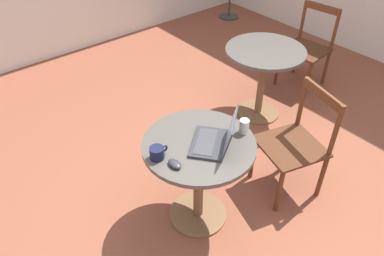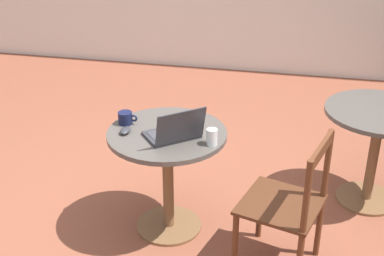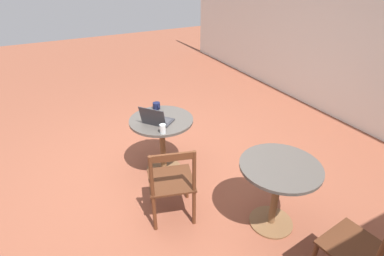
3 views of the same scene
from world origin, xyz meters
name	(u,v)px [view 3 (image 3 of 3)]	position (x,y,z in m)	size (l,w,h in m)	color
ground_plane	(157,176)	(0.00, 0.00, 0.00)	(16.00, 16.00, 0.00)	brown
wall_back	(362,35)	(0.00, 3.23, 1.35)	(9.40, 0.06, 2.70)	silver
cafe_table_near	(162,132)	(-0.09, 0.13, 0.54)	(0.73, 0.73, 0.71)	brown
cafe_table_mid	(278,181)	(1.22, 0.73, 0.54)	(0.73, 0.73, 0.71)	brown
chair_near_right	(172,182)	(0.67, -0.10, 0.43)	(0.54, 0.54, 0.86)	#562D19
chair_mid_right	(362,252)	(2.04, 0.82, 0.43)	(0.48, 0.48, 0.86)	#562D19
laptop	(157,119)	(-0.02, 0.05, 0.76)	(0.40, 0.40, 0.22)	#2D2D33
mouse	(148,111)	(-0.34, 0.06, 0.73)	(0.06, 0.10, 0.03)	#2D2D33
mug	(157,106)	(-0.37, 0.19, 0.75)	(0.12, 0.09, 0.08)	#141938
drinking_glass	(163,129)	(0.20, 0.03, 0.76)	(0.06, 0.06, 0.10)	silver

